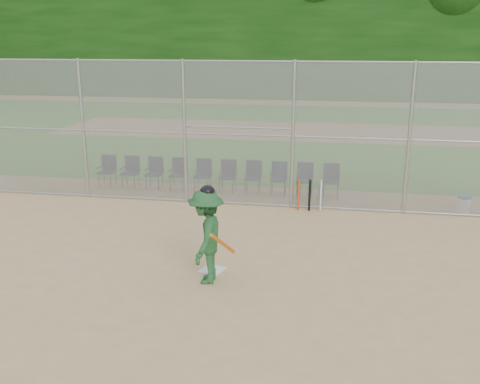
% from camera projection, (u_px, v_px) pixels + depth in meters
% --- Properties ---
extents(ground, '(100.00, 100.00, 0.00)m').
position_uv_depth(ground, '(218.00, 282.00, 10.27)').
color(ground, tan).
rests_on(ground, ground).
extents(grass_strip, '(100.00, 100.00, 0.00)m').
position_uv_depth(grass_strip, '(292.00, 131.00, 27.32)').
color(grass_strip, '#316F21').
rests_on(grass_strip, ground).
extents(dirt_patch_far, '(24.00, 24.00, 0.00)m').
position_uv_depth(dirt_patch_far, '(292.00, 131.00, 27.32)').
color(dirt_patch_far, tan).
rests_on(dirt_patch_far, ground).
extents(backstop_fence, '(16.09, 0.09, 4.00)m').
position_uv_depth(backstop_fence, '(256.00, 133.00, 14.44)').
color(backstop_fence, gray).
rests_on(backstop_fence, ground).
extents(treeline, '(81.00, 60.00, 11.00)m').
position_uv_depth(treeline, '(298.00, 20.00, 27.71)').
color(treeline, black).
rests_on(treeline, ground).
extents(home_plate, '(0.54, 0.54, 0.02)m').
position_uv_depth(home_plate, '(212.00, 270.00, 10.80)').
color(home_plate, silver).
rests_on(home_plate, ground).
extents(batter_at_plate, '(0.93, 1.33, 1.92)m').
position_uv_depth(batter_at_plate, '(206.00, 236.00, 10.06)').
color(batter_at_plate, '#1F4E26').
rests_on(batter_at_plate, ground).
extents(water_cooler, '(0.37, 0.37, 0.47)m').
position_uv_depth(water_cooler, '(464.00, 204.00, 14.32)').
color(water_cooler, white).
rests_on(water_cooler, ground).
extents(spare_bats, '(0.66, 0.31, 0.84)m').
position_uv_depth(spare_bats, '(310.00, 195.00, 14.54)').
color(spare_bats, '#D84C14').
rests_on(spare_bats, ground).
extents(chair_0, '(0.54, 0.52, 0.96)m').
position_uv_depth(chair_0, '(107.00, 171.00, 16.93)').
color(chair_0, '#0F1A37').
rests_on(chair_0, ground).
extents(chair_1, '(0.54, 0.52, 0.96)m').
position_uv_depth(chair_1, '(130.00, 172.00, 16.80)').
color(chair_1, '#0F1A37').
rests_on(chair_1, ground).
extents(chair_2, '(0.54, 0.52, 0.96)m').
position_uv_depth(chair_2, '(154.00, 173.00, 16.66)').
color(chair_2, '#0F1A37').
rests_on(chair_2, ground).
extents(chair_3, '(0.54, 0.52, 0.96)m').
position_uv_depth(chair_3, '(178.00, 174.00, 16.53)').
color(chair_3, '#0F1A37').
rests_on(chair_3, ground).
extents(chair_4, '(0.54, 0.52, 0.96)m').
position_uv_depth(chair_4, '(203.00, 175.00, 16.40)').
color(chair_4, '#0F1A37').
rests_on(chair_4, ground).
extents(chair_5, '(0.54, 0.52, 0.96)m').
position_uv_depth(chair_5, '(227.00, 176.00, 16.27)').
color(chair_5, '#0F1A37').
rests_on(chair_5, ground).
extents(chair_6, '(0.54, 0.52, 0.96)m').
position_uv_depth(chair_6, '(253.00, 177.00, 16.14)').
color(chair_6, '#0F1A37').
rests_on(chair_6, ground).
extents(chair_7, '(0.54, 0.52, 0.96)m').
position_uv_depth(chair_7, '(278.00, 179.00, 16.01)').
color(chair_7, '#0F1A37').
rests_on(chair_7, ground).
extents(chair_8, '(0.54, 0.52, 0.96)m').
position_uv_depth(chair_8, '(305.00, 180.00, 15.88)').
color(chair_8, '#0F1A37').
rests_on(chair_8, ground).
extents(chair_9, '(0.54, 0.52, 0.96)m').
position_uv_depth(chair_9, '(331.00, 181.00, 15.75)').
color(chair_9, '#0F1A37').
rests_on(chair_9, ground).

